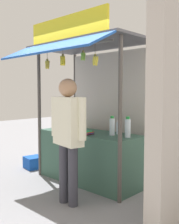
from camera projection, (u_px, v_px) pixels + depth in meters
ground_plane at (90, 181)px, 4.67m from camera, size 20.00×20.00×0.00m
stall_counter at (90, 157)px, 4.63m from camera, size 1.86×0.73×0.85m
stall_structure at (95, 86)px, 4.65m from camera, size 2.06×1.64×2.70m
water_bottle_front_right at (128, 128)px, 4.08m from camera, size 0.09×0.09×0.32m
water_bottle_right at (112, 126)px, 4.29m from camera, size 0.09×0.09×0.31m
water_bottle_front_left at (118, 128)px, 4.39m from camera, size 0.06×0.06×0.23m
magazine_stack_mid_left at (85, 133)px, 4.36m from camera, size 0.21×0.25×0.05m
magazine_stack_left at (72, 129)px, 4.66m from camera, size 0.24×0.28×0.09m
magazine_stack_mid_right at (65, 128)px, 5.02m from camera, size 0.25×0.28×0.04m
banana_bunch_leftmost at (63, 60)px, 4.27m from camera, size 0.11×0.10×0.26m
banana_bunch_inner_left at (47, 65)px, 4.55m from camera, size 0.10×0.10×0.29m
banana_bunch_rightmost at (95, 61)px, 3.80m from camera, size 0.10×0.10×0.31m
banana_bunch_inner_right at (83, 56)px, 3.96m from camera, size 0.09×0.09×0.22m
vendor_person at (68, 129)px, 3.64m from camera, size 0.65×0.30×1.73m
plastic_crate at (34, 162)px, 5.45m from camera, size 0.39×0.39×0.23m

